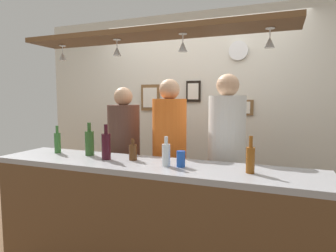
{
  "coord_description": "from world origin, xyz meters",
  "views": [
    {
      "loc": [
        0.98,
        -2.39,
        1.55
      ],
      "look_at": [
        0.0,
        0.1,
        1.29
      ],
      "focal_mm": 30.68,
      "sensor_mm": 36.0,
      "label": 1
    }
  ],
  "objects_px": {
    "bottle_wine_dark_red": "(106,146)",
    "picture_frame_caricature": "(150,98)",
    "picture_frame_lower_pair": "(240,107)",
    "picture_frame_crest": "(193,91)",
    "person_right_white_patterned_shirt": "(226,150)",
    "bottle_beer_brown_stubby": "(133,152)",
    "bottle_soda_clear": "(166,154)",
    "drink_can": "(181,159)",
    "bottle_beer_amber_tall": "(250,159)",
    "wall_clock": "(238,51)",
    "person_left_brown_shirt": "(124,149)",
    "bottle_champagne_green": "(90,142)",
    "person_middle_orange_shirt": "(169,148)",
    "bottle_beer_green_import": "(58,142)"
  },
  "relations": [
    {
      "from": "bottle_wine_dark_red",
      "to": "picture_frame_caricature",
      "type": "height_order",
      "value": "picture_frame_caricature"
    },
    {
      "from": "picture_frame_lower_pair",
      "to": "picture_frame_crest",
      "type": "distance_m",
      "value": 0.61
    },
    {
      "from": "person_right_white_patterned_shirt",
      "to": "bottle_beer_brown_stubby",
      "type": "bearing_deg",
      "value": -141.6
    },
    {
      "from": "bottle_beer_brown_stubby",
      "to": "bottle_soda_clear",
      "type": "relative_size",
      "value": 0.78
    },
    {
      "from": "person_right_white_patterned_shirt",
      "to": "drink_can",
      "type": "distance_m",
      "value": 0.67
    },
    {
      "from": "bottle_soda_clear",
      "to": "bottle_beer_brown_stubby",
      "type": "bearing_deg",
      "value": 164.11
    },
    {
      "from": "bottle_soda_clear",
      "to": "bottle_beer_amber_tall",
      "type": "bearing_deg",
      "value": 2.25
    },
    {
      "from": "drink_can",
      "to": "picture_frame_lower_pair",
      "type": "height_order",
      "value": "picture_frame_lower_pair"
    },
    {
      "from": "wall_clock",
      "to": "bottle_beer_brown_stubby",
      "type": "bearing_deg",
      "value": -116.36
    },
    {
      "from": "person_left_brown_shirt",
      "to": "person_right_white_patterned_shirt",
      "type": "relative_size",
      "value": 0.94
    },
    {
      "from": "bottle_beer_brown_stubby",
      "to": "bottle_champagne_green",
      "type": "xyz_separation_m",
      "value": [
        -0.47,
        0.04,
        0.05
      ]
    },
    {
      "from": "picture_frame_lower_pair",
      "to": "person_middle_orange_shirt",
      "type": "bearing_deg",
      "value": -125.94
    },
    {
      "from": "picture_frame_lower_pair",
      "to": "bottle_beer_brown_stubby",
      "type": "bearing_deg",
      "value": -117.46
    },
    {
      "from": "bottle_beer_green_import",
      "to": "picture_frame_caricature",
      "type": "height_order",
      "value": "picture_frame_caricature"
    },
    {
      "from": "bottle_beer_brown_stubby",
      "to": "bottle_champagne_green",
      "type": "distance_m",
      "value": 0.47
    },
    {
      "from": "bottle_soda_clear",
      "to": "picture_frame_lower_pair",
      "type": "bearing_deg",
      "value": 75.94
    },
    {
      "from": "bottle_beer_amber_tall",
      "to": "picture_frame_crest",
      "type": "height_order",
      "value": "picture_frame_crest"
    },
    {
      "from": "person_right_white_patterned_shirt",
      "to": "picture_frame_caricature",
      "type": "height_order",
      "value": "person_right_white_patterned_shirt"
    },
    {
      "from": "bottle_beer_brown_stubby",
      "to": "picture_frame_lower_pair",
      "type": "xyz_separation_m",
      "value": [
        0.7,
        1.35,
        0.34
      ]
    },
    {
      "from": "bottle_beer_brown_stubby",
      "to": "bottle_beer_amber_tall",
      "type": "distance_m",
      "value": 0.96
    },
    {
      "from": "bottle_beer_amber_tall",
      "to": "bottle_champagne_green",
      "type": "bearing_deg",
      "value": 175.57
    },
    {
      "from": "person_left_brown_shirt",
      "to": "person_right_white_patterned_shirt",
      "type": "bearing_deg",
      "value": 0.0
    },
    {
      "from": "bottle_wine_dark_red",
      "to": "picture_frame_caricature",
      "type": "relative_size",
      "value": 0.88
    },
    {
      "from": "person_left_brown_shirt",
      "to": "drink_can",
      "type": "relative_size",
      "value": 13.65
    },
    {
      "from": "picture_frame_crest",
      "to": "wall_clock",
      "type": "distance_m",
      "value": 0.71
    },
    {
      "from": "picture_frame_caricature",
      "to": "bottle_soda_clear",
      "type": "bearing_deg",
      "value": -60.93
    },
    {
      "from": "bottle_beer_brown_stubby",
      "to": "wall_clock",
      "type": "bearing_deg",
      "value": 63.64
    },
    {
      "from": "bottle_beer_green_import",
      "to": "picture_frame_lower_pair",
      "type": "bearing_deg",
      "value": 40.95
    },
    {
      "from": "wall_clock",
      "to": "picture_frame_lower_pair",
      "type": "bearing_deg",
      "value": 9.98
    },
    {
      "from": "bottle_beer_green_import",
      "to": "bottle_champagne_green",
      "type": "bearing_deg",
      "value": 2.17
    },
    {
      "from": "bottle_beer_green_import",
      "to": "picture_frame_lower_pair",
      "type": "relative_size",
      "value": 0.87
    },
    {
      "from": "bottle_beer_brown_stubby",
      "to": "bottle_beer_amber_tall",
      "type": "bearing_deg",
      "value": -4.29
    },
    {
      "from": "person_middle_orange_shirt",
      "to": "bottle_beer_brown_stubby",
      "type": "distance_m",
      "value": 0.56
    },
    {
      "from": "person_middle_orange_shirt",
      "to": "bottle_champagne_green",
      "type": "relative_size",
      "value": 5.79
    },
    {
      "from": "person_left_brown_shirt",
      "to": "picture_frame_crest",
      "type": "bearing_deg",
      "value": 56.61
    },
    {
      "from": "person_middle_orange_shirt",
      "to": "wall_clock",
      "type": "distance_m",
      "value": 1.42
    },
    {
      "from": "person_right_white_patterned_shirt",
      "to": "bottle_beer_green_import",
      "type": "relative_size",
      "value": 6.81
    },
    {
      "from": "bottle_champagne_green",
      "to": "bottle_beer_green_import",
      "type": "bearing_deg",
      "value": -177.83
    },
    {
      "from": "picture_frame_lower_pair",
      "to": "person_left_brown_shirt",
      "type": "bearing_deg",
      "value": -143.97
    },
    {
      "from": "bottle_beer_amber_tall",
      "to": "drink_can",
      "type": "height_order",
      "value": "bottle_beer_amber_tall"
    },
    {
      "from": "person_left_brown_shirt",
      "to": "bottle_beer_brown_stubby",
      "type": "bearing_deg",
      "value": -53.48
    },
    {
      "from": "person_middle_orange_shirt",
      "to": "person_right_white_patterned_shirt",
      "type": "height_order",
      "value": "person_right_white_patterned_shirt"
    },
    {
      "from": "person_left_brown_shirt",
      "to": "bottle_champagne_green",
      "type": "bearing_deg",
      "value": -97.11
    },
    {
      "from": "bottle_champagne_green",
      "to": "bottle_beer_amber_tall",
      "type": "bearing_deg",
      "value": -4.43
    },
    {
      "from": "person_middle_orange_shirt",
      "to": "bottle_wine_dark_red",
      "type": "bearing_deg",
      "value": -119.85
    },
    {
      "from": "person_middle_orange_shirt",
      "to": "bottle_beer_amber_tall",
      "type": "xyz_separation_m",
      "value": [
        0.84,
        -0.62,
        0.08
      ]
    },
    {
      "from": "bottle_beer_green_import",
      "to": "picture_frame_crest",
      "type": "xyz_separation_m",
      "value": [
        0.95,
        1.32,
        0.5
      ]
    },
    {
      "from": "bottle_beer_green_import",
      "to": "picture_frame_crest",
      "type": "bearing_deg",
      "value": 54.33
    },
    {
      "from": "picture_frame_lower_pair",
      "to": "bottle_champagne_green",
      "type": "bearing_deg",
      "value": -131.71
    },
    {
      "from": "bottle_beer_brown_stubby",
      "to": "drink_can",
      "type": "xyz_separation_m",
      "value": [
        0.45,
        -0.08,
        -0.01
      ]
    }
  ]
}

